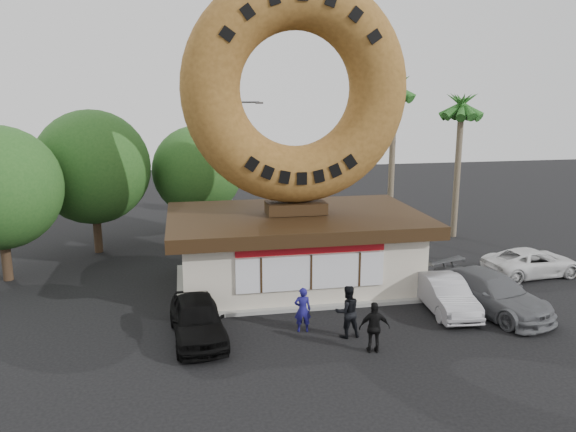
% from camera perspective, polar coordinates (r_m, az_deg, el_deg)
% --- Properties ---
extents(ground, '(90.00, 90.00, 0.00)m').
position_cam_1_polar(ground, '(20.32, 4.22, -12.47)').
color(ground, black).
rests_on(ground, ground).
extents(donut_shop, '(11.20, 7.20, 3.80)m').
position_cam_1_polar(donut_shop, '(25.17, 0.79, -3.11)').
color(donut_shop, beige).
rests_on(donut_shop, ground).
extents(giant_donut, '(9.68, 2.47, 9.68)m').
position_cam_1_polar(giant_donut, '(24.22, 0.83, 12.74)').
color(giant_donut, olive).
rests_on(giant_donut, donut_shop).
extents(tree_west, '(6.00, 6.00, 7.65)m').
position_cam_1_polar(tree_west, '(31.34, -19.24, 4.70)').
color(tree_west, '#473321').
rests_on(tree_west, ground).
extents(tree_mid, '(5.20, 5.20, 6.63)m').
position_cam_1_polar(tree_mid, '(33.07, -9.18, 4.55)').
color(tree_mid, '#473321').
rests_on(tree_mid, ground).
extents(palm_near, '(2.60, 2.60, 9.75)m').
position_cam_1_polar(palm_near, '(34.05, 10.78, 12.15)').
color(palm_near, '#726651').
rests_on(palm_near, ground).
extents(palm_far, '(2.60, 2.60, 8.75)m').
position_cam_1_polar(palm_far, '(34.15, 17.21, 10.25)').
color(palm_far, '#726651').
rests_on(palm_far, ground).
extents(street_lamp, '(2.11, 0.20, 8.00)m').
position_cam_1_polar(street_lamp, '(34.12, -5.64, 5.69)').
color(street_lamp, '#59595E').
rests_on(street_lamp, ground).
extents(person_left, '(0.66, 0.48, 1.68)m').
position_cam_1_polar(person_left, '(20.62, 1.50, -9.50)').
color(person_left, navy).
rests_on(person_left, ground).
extents(person_center, '(0.99, 0.81, 1.91)m').
position_cam_1_polar(person_center, '(20.27, 6.04, -9.62)').
color(person_center, black).
rests_on(person_center, ground).
extents(person_right, '(1.08, 0.57, 1.77)m').
position_cam_1_polar(person_right, '(19.30, 8.77, -11.13)').
color(person_right, black).
rests_on(person_right, ground).
extents(car_black, '(2.13, 4.54, 1.50)m').
position_cam_1_polar(car_black, '(20.33, -9.19, -10.27)').
color(car_black, black).
rests_on(car_black, ground).
extents(car_silver, '(1.73, 4.27, 1.38)m').
position_cam_1_polar(car_silver, '(23.36, 15.66, -7.66)').
color(car_silver, '#9D9CA1').
rests_on(car_silver, ground).
extents(car_grey, '(3.68, 5.72, 1.54)m').
position_cam_1_polar(car_grey, '(23.83, 19.90, -7.34)').
color(car_grey, slate).
rests_on(car_grey, ground).
extents(car_white, '(4.81, 2.54, 1.29)m').
position_cam_1_polar(car_white, '(29.05, 23.58, -4.33)').
color(car_white, silver).
rests_on(car_white, ground).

